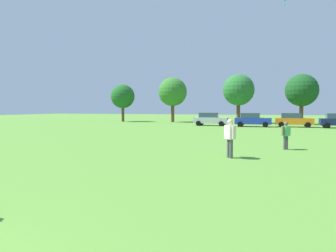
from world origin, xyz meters
TOP-DOWN VIEW (x-y plane):
  - ground_plane at (0.00, 30.00)m, footprint 160.00×160.00m
  - adult_bystander at (3.25, 13.05)m, footprint 0.59×0.73m
  - bystander_near_trees at (5.77, 17.04)m, footprint 0.50×0.65m
  - parked_car_silver_0 at (-2.72, 39.37)m, footprint 4.30×2.02m
  - parked_car_blue_1 at (2.60, 38.72)m, footprint 4.30×2.02m
  - parked_car_orange_2 at (7.30, 39.56)m, footprint 4.30×2.02m
  - tree_far_left at (-19.29, 47.44)m, footprint 4.03×4.03m
  - tree_left at (-10.70, 48.29)m, footprint 4.66×4.66m
  - tree_center at (-0.13, 48.24)m, footprint 4.77×4.77m
  - tree_right at (8.68, 46.63)m, footprint 4.50×4.50m

SIDE VIEW (x-z plane):
  - ground_plane at x=0.00m, z-range 0.00..0.00m
  - parked_car_silver_0 at x=-2.72m, z-range 0.02..1.70m
  - parked_car_blue_1 at x=2.60m, z-range 0.02..1.70m
  - parked_car_orange_2 at x=7.30m, z-range 0.02..1.70m
  - bystander_near_trees at x=5.77m, z-range 0.14..1.68m
  - adult_bystander at x=3.25m, z-range 0.17..1.94m
  - tree_far_left at x=-19.29m, z-range 1.10..7.38m
  - tree_right at x=8.68m, z-range 1.23..8.24m
  - tree_left at x=-10.70m, z-range 1.27..8.52m
  - tree_center at x=-0.13m, z-range 1.30..8.74m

